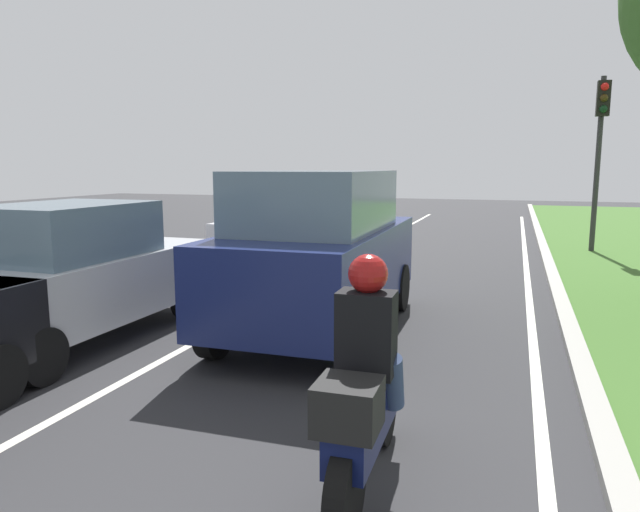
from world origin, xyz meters
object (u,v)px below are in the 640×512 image
traffic_light_near_right (600,133)px  car_sedan_left_lane (73,274)px  car_suv_ahead (319,251)px  rider_person (367,331)px  motorcycle (365,417)px  car_hatchback_far (272,227)px

traffic_light_near_right → car_sedan_left_lane: bearing=-124.9°
car_suv_ahead → car_sedan_left_lane: bearing=-154.9°
car_suv_ahead → rider_person: size_ratio=3.89×
car_suv_ahead → traffic_light_near_right: bearing=63.0°
car_sedan_left_lane → traffic_light_near_right: (7.60, 10.89, 2.30)m
car_sedan_left_lane → traffic_light_near_right: 13.48m
rider_person → motorcycle: bearing=-88.7°
car_sedan_left_lane → rider_person: 5.15m
motorcycle → car_hatchback_far: bearing=116.0°
car_suv_ahead → motorcycle: car_suv_ahead is taller
motorcycle → rider_person: 0.62m
car_sedan_left_lane → car_hatchback_far: size_ratio=1.16×
car_hatchback_far → motorcycle: size_ratio=1.96×
rider_person → car_hatchback_far: bearing=116.1°
rider_person → traffic_light_near_right: bearing=75.9°
car_sedan_left_lane → motorcycle: (4.63, -2.30, -0.35)m
rider_person → car_suv_ahead: bearing=112.4°
rider_person → traffic_light_near_right: traffic_light_near_right is taller
car_sedan_left_lane → car_hatchback_far: (-0.01, 6.68, -0.04)m
car_hatchback_far → motorcycle: 10.12m
rider_person → car_sedan_left_lane: bearing=152.7°
car_hatchback_far → rider_person: car_hatchback_far is taller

